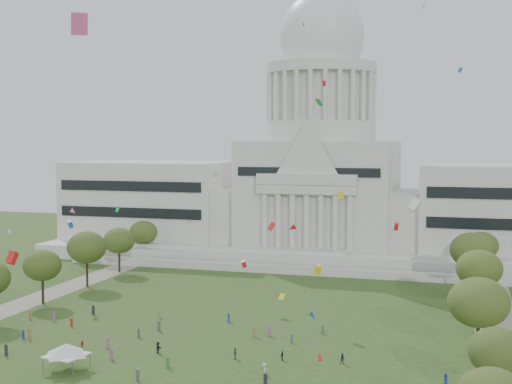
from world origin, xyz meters
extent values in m
plane|color=#2E481D|center=(0.00, 0.00, 0.00)|extent=(400.00, 400.00, 0.00)
cube|color=beige|center=(0.00, 115.00, 2.00)|extent=(160.00, 60.00, 4.00)
cube|color=beige|center=(0.00, 82.00, 1.00)|extent=(130.00, 3.00, 2.00)
cube|color=beige|center=(0.00, 90.00, 2.50)|extent=(140.00, 3.00, 5.00)
cube|color=beige|center=(-55.00, 114.00, 15.00)|extent=(50.00, 34.00, 22.00)
cube|color=beige|center=(-27.00, 112.00, 12.00)|extent=(12.00, 26.00, 16.00)
cube|color=beige|center=(27.00, 112.00, 12.00)|extent=(12.00, 26.00, 16.00)
cube|color=beige|center=(0.00, 114.00, 18.00)|extent=(44.00, 38.00, 28.00)
cube|color=beige|center=(0.00, 94.00, 21.20)|extent=(28.00, 3.00, 2.40)
cube|color=black|center=(-55.00, 96.80, 17.00)|extent=(46.00, 0.40, 11.00)
cylinder|color=beige|center=(0.00, 114.00, 37.40)|extent=(32.00, 32.00, 6.00)
cylinder|color=beige|center=(0.00, 114.00, 47.40)|extent=(28.00, 28.00, 14.00)
cylinder|color=beige|center=(0.00, 114.00, 55.90)|extent=(32.40, 32.40, 3.00)
cylinder|color=beige|center=(0.00, 114.00, 61.40)|extent=(22.00, 22.00, 8.00)
ellipsoid|color=silver|center=(0.00, 114.00, 65.40)|extent=(25.00, 25.00, 26.20)
cube|color=gray|center=(-48.00, 30.00, 0.02)|extent=(8.00, 160.00, 0.04)
cube|color=gray|center=(48.00, 30.00, 0.02)|extent=(8.00, 160.00, 0.04)
ellipsoid|color=#384819|center=(46.22, -1.75, 7.68)|extent=(7.58, 7.58, 6.20)
cylinder|color=black|center=(44.17, 17.44, 3.10)|extent=(0.56, 0.56, 6.20)
ellipsoid|color=#41521D|center=(44.17, 17.44, 9.68)|extent=(9.55, 9.55, 7.82)
cylinder|color=black|center=(-44.09, 33.92, 2.64)|extent=(0.56, 0.56, 5.27)
ellipsoid|color=#314815|center=(-44.09, 33.92, 8.23)|extent=(8.12, 8.12, 6.65)
cylinder|color=black|center=(44.40, 34.48, 2.28)|extent=(0.56, 0.56, 4.56)
ellipsoid|color=#35491C|center=(44.40, 34.48, 7.11)|extent=(7.01, 7.01, 5.74)
cylinder|color=black|center=(-44.08, 52.42, 3.02)|extent=(0.56, 0.56, 6.03)
ellipsoid|color=#374919|center=(-44.08, 52.42, 9.41)|extent=(9.29, 9.29, 7.60)
cylinder|color=black|center=(44.76, 50.04, 2.98)|extent=(0.56, 0.56, 5.97)
ellipsoid|color=#3F521A|center=(44.76, 50.04, 9.31)|extent=(9.19, 9.19, 7.52)
cylinder|color=black|center=(-45.22, 71.01, 2.70)|extent=(0.56, 0.56, 5.41)
ellipsoid|color=#374B1A|center=(-45.22, 71.01, 8.44)|extent=(8.33, 8.33, 6.81)
cylinder|color=black|center=(43.49, 70.19, 3.19)|extent=(0.56, 0.56, 6.37)
ellipsoid|color=#3F511E|center=(43.49, 70.19, 9.94)|extent=(9.82, 9.82, 8.03)
cylinder|color=black|center=(-46.87, 89.14, 2.66)|extent=(0.56, 0.56, 5.32)
ellipsoid|color=#364C17|center=(-46.87, 89.14, 8.29)|extent=(8.19, 8.19, 6.70)
cylinder|color=black|center=(45.96, 88.13, 2.73)|extent=(0.56, 0.56, 5.47)
ellipsoid|color=#364C18|center=(45.96, 88.13, 8.53)|extent=(8.42, 8.42, 6.89)
cylinder|color=#4C4C4C|center=(-18.05, -6.11, 1.12)|extent=(0.12, 0.12, 2.25)
cylinder|color=#4C4C4C|center=(-13.02, -6.11, 1.12)|extent=(0.12, 0.12, 2.25)
cylinder|color=#4C4C4C|center=(-18.05, -1.08, 1.12)|extent=(0.12, 0.12, 2.25)
cylinder|color=#4C4C4C|center=(-13.02, -1.08, 1.12)|extent=(0.12, 0.12, 2.25)
cube|color=silver|center=(-15.54, -3.60, 2.34)|extent=(6.22, 6.22, 0.18)
pyramid|color=silver|center=(-15.54, -3.60, 3.32)|extent=(8.71, 8.71, 1.80)
imported|color=navy|center=(39.71, 5.71, 0.85)|extent=(0.93, 0.99, 1.71)
imported|color=#26262B|center=(24.05, 11.23, 0.84)|extent=(0.92, 0.71, 1.68)
imported|color=silver|center=(13.78, 2.72, 0.91)|extent=(0.92, 1.29, 1.81)
imported|color=#4C4C51|center=(7.21, 8.90, 0.93)|extent=(0.77, 1.17, 1.85)
imported|color=#26262B|center=(-5.90, 8.37, 0.95)|extent=(1.75, 1.74, 1.90)
imported|color=#B21E1E|center=(-18.90, 6.81, 0.71)|extent=(0.81, 0.75, 1.43)
imported|color=#26262B|center=(14.57, 10.34, 0.77)|extent=(0.63, 0.97, 1.53)
cube|color=#33723F|center=(-1.24, 1.60, 0.88)|extent=(0.55, 0.50, 1.75)
cube|color=#4C4C51|center=(17.70, 27.50, 0.79)|extent=(0.43, 0.28, 1.57)
cube|color=navy|center=(-32.17, 9.48, 0.77)|extent=(0.32, 0.45, 1.54)
cube|color=#26262B|center=(-28.98, 28.33, 0.94)|extent=(0.45, 0.57, 1.88)
cube|color=olive|center=(-15.17, 29.44, 0.90)|extent=(0.47, 0.56, 1.81)
cube|color=#994C8C|center=(-33.78, 21.74, 0.89)|extent=(0.55, 0.48, 1.78)
cube|color=#994C8C|center=(-11.59, 3.05, 0.87)|extent=(0.37, 0.51, 1.74)
cube|color=#994C8C|center=(8.87, 23.16, 0.90)|extent=(0.53, 0.38, 1.81)
cube|color=navy|center=(13.69, 20.38, 0.74)|extent=(0.33, 0.44, 1.48)
cube|color=#26262B|center=(15.31, -2.11, 0.97)|extent=(0.60, 0.57, 1.94)
cube|color=#4C4C51|center=(-11.33, 20.84, 0.93)|extent=(0.52, 0.58, 1.85)
cube|color=#26262B|center=(-28.81, 0.00, 0.93)|extent=(0.58, 0.49, 1.87)
cube|color=#4C4C51|center=(-3.08, -5.01, 0.84)|extent=(0.49, 0.36, 1.69)
cube|color=#4C4C51|center=(-12.97, 15.76, 0.83)|extent=(0.33, 0.47, 1.66)
cube|color=olive|center=(6.45, 22.00, 0.89)|extent=(0.55, 0.53, 1.79)
cube|color=navy|center=(-1.10, 30.28, 0.87)|extent=(0.33, 0.49, 1.75)
cube|color=#994C8C|center=(-15.21, 8.52, 0.96)|extent=(0.44, 0.57, 1.91)
cube|color=olive|center=(-30.87, 9.35, 0.98)|extent=(0.59, 0.46, 1.95)
cube|color=#B21E1E|center=(-28.17, 18.87, 0.82)|extent=(0.51, 0.44, 1.64)
cube|color=olive|center=(-39.00, 21.58, 0.87)|extent=(0.38, 0.51, 1.73)
camera|label=1|loc=(41.85, -96.65, 34.82)|focal=50.00mm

